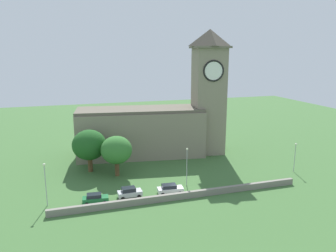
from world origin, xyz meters
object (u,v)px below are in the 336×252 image
car_white (170,189)px  tree_riverside_west (116,150)px  car_silver (129,192)px  streetlamp_central (295,153)px  streetlamp_west_end (45,178)px  tree_churchyard (89,145)px  church (162,120)px  streetlamp_west_mid (187,161)px  car_green (95,198)px

car_white → tree_riverside_west: (-8.02, 11.90, 4.75)m
car_silver → streetlamp_central: bearing=3.6°
streetlamp_west_end → tree_churchyard: 16.91m
church → car_white: size_ratio=7.90×
streetlamp_west_end → streetlamp_west_mid: streetlamp_west_mid is taller
church → car_green: church is taller
church → car_white: church is taller
car_silver → tree_churchyard: (-5.77, 15.60, 5.09)m
car_green → streetlamp_central: streetlamp_central is taller
church → streetlamp_central: size_ratio=5.89×
streetlamp_west_end → tree_churchyard: tree_churchyard is taller
streetlamp_west_end → streetlamp_west_mid: 25.98m
car_green → church: bearing=51.6°
streetlamp_west_end → tree_riverside_west: size_ratio=0.88×
church → car_white: 25.85m
car_green → car_white: size_ratio=0.94×
tree_riverside_west → tree_churchyard: tree_churchyard is taller
car_green → car_white: car_white is taller
car_green → tree_riverside_west: bearing=64.6°
car_white → tree_churchyard: 21.50m
streetlamp_central → tree_riverside_west: size_ratio=0.75×
car_white → streetlamp_west_end: size_ratio=0.64×
car_silver → car_white: car_silver is taller
streetlamp_west_mid → streetlamp_central: size_ratio=1.17×
church → car_white: (-5.27, -23.96, -8.13)m
streetlamp_central → church: bearing=138.8°
car_silver → streetlamp_central: (36.87, 2.32, 3.42)m
car_silver → streetlamp_west_mid: 12.75m
car_white → streetlamp_west_end: bearing=176.2°
car_silver → tree_riverside_west: size_ratio=0.50×
car_green → streetlamp_west_mid: (17.98, 2.74, 4.18)m
tree_churchyard → streetlamp_central: bearing=-17.3°
church → streetlamp_west_end: bearing=-140.0°
car_green → tree_churchyard: tree_churchyard is taller
car_green → streetlamp_central: (43.00, 2.73, 3.54)m
church → car_green: bearing=-128.4°
church → streetlamp_west_mid: bearing=-92.5°
church → car_silver: size_ratio=8.79×
car_green → streetlamp_west_end: streetlamp_west_end is taller
streetlamp_west_end → streetlamp_central: bearing=1.6°
streetlamp_central → tree_churchyard: bearing=162.7°
car_green → tree_churchyard: bearing=88.7°
car_silver → streetlamp_central: streetlamp_central is taller
car_white → streetlamp_west_mid: (4.36, 2.85, 4.13)m
church → tree_riverside_west: 18.27m
tree_riverside_west → car_white: bearing=-56.0°
church → streetlamp_west_end: church is taller
car_silver → tree_churchyard: bearing=110.3°
car_silver → streetlamp_west_mid: streetlamp_west_mid is taller
streetlamp_west_end → tree_churchyard: (8.31, 14.69, 1.04)m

